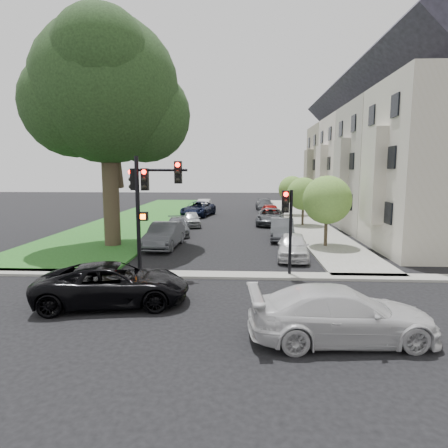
{
  "coord_description": "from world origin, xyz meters",
  "views": [
    {
      "loc": [
        1.01,
        -14.57,
        4.77
      ],
      "look_at": [
        0.0,
        5.0,
        2.0
      ],
      "focal_mm": 30.0,
      "sensor_mm": 36.0,
      "label": 1
    }
  ],
  "objects_px": {
    "small_tree_a": "(327,200)",
    "car_parked_7": "(192,219)",
    "car_parked_0": "(293,246)",
    "car_parked_4": "(265,205)",
    "car_parked_9": "(204,205)",
    "small_tree_b": "(303,194)",
    "car_parked_5": "(165,235)",
    "small_tree_c": "(292,189)",
    "traffic_signal_secondary": "(288,217)",
    "car_parked_1": "(282,229)",
    "car_cross_near": "(114,284)",
    "car_parked_2": "(270,217)",
    "car_parked_8": "(198,209)",
    "car_cross_far": "(341,314)",
    "car_parked_3": "(270,211)",
    "eucalyptus": "(106,91)",
    "car_parked_6": "(177,226)",
    "traffic_signal_main": "(147,194)"
  },
  "relations": [
    {
      "from": "eucalyptus",
      "to": "small_tree_a",
      "type": "xyz_separation_m",
      "value": [
        13.55,
        0.37,
        -6.57
      ]
    },
    {
      "from": "small_tree_b",
      "to": "car_cross_far",
      "type": "xyz_separation_m",
      "value": [
        -2.39,
        -22.4,
        -2.07
      ]
    },
    {
      "from": "car_parked_4",
      "to": "car_parked_5",
      "type": "xyz_separation_m",
      "value": [
        -7.54,
        -22.57,
        0.08
      ]
    },
    {
      "from": "small_tree_c",
      "to": "traffic_signal_main",
      "type": "relative_size",
      "value": 0.78
    },
    {
      "from": "car_parked_1",
      "to": "car_parked_5",
      "type": "distance_m",
      "value": 8.34
    },
    {
      "from": "car_parked_1",
      "to": "car_parked_3",
      "type": "bearing_deg",
      "value": 94.57
    },
    {
      "from": "small_tree_a",
      "to": "car_cross_far",
      "type": "relative_size",
      "value": 0.86
    },
    {
      "from": "car_parked_8",
      "to": "car_parked_9",
      "type": "xyz_separation_m",
      "value": [
        0.02,
        5.58,
        -0.08
      ]
    },
    {
      "from": "car_parked_7",
      "to": "car_parked_5",
      "type": "bearing_deg",
      "value": -103.46
    },
    {
      "from": "car_parked_8",
      "to": "car_parked_9",
      "type": "height_order",
      "value": "car_parked_8"
    },
    {
      "from": "car_parked_1",
      "to": "traffic_signal_secondary",
      "type": "bearing_deg",
      "value": -89.77
    },
    {
      "from": "small_tree_c",
      "to": "car_parked_4",
      "type": "height_order",
      "value": "small_tree_c"
    },
    {
      "from": "small_tree_a",
      "to": "car_parked_4",
      "type": "xyz_separation_m",
      "value": [
        -2.57,
        21.98,
        -2.29
      ]
    },
    {
      "from": "small_tree_c",
      "to": "car_parked_1",
      "type": "distance_m",
      "value": 14.6
    },
    {
      "from": "small_tree_a",
      "to": "car_parked_3",
      "type": "xyz_separation_m",
      "value": [
        -2.42,
        14.37,
        -2.26
      ]
    },
    {
      "from": "car_parked_2",
      "to": "car_parked_9",
      "type": "bearing_deg",
      "value": 127.63
    },
    {
      "from": "small_tree_a",
      "to": "traffic_signal_main",
      "type": "bearing_deg",
      "value": -145.22
    },
    {
      "from": "car_parked_2",
      "to": "car_parked_8",
      "type": "bearing_deg",
      "value": 146.03
    },
    {
      "from": "small_tree_c",
      "to": "traffic_signal_secondary",
      "type": "height_order",
      "value": "small_tree_c"
    },
    {
      "from": "traffic_signal_main",
      "to": "car_parked_4",
      "type": "bearing_deg",
      "value": 76.25
    },
    {
      "from": "car_parked_9",
      "to": "car_parked_4",
      "type": "bearing_deg",
      "value": 3.54
    },
    {
      "from": "small_tree_c",
      "to": "car_parked_5",
      "type": "relative_size",
      "value": 0.89
    },
    {
      "from": "eucalyptus",
      "to": "car_parked_7",
      "type": "bearing_deg",
      "value": 67.0
    },
    {
      "from": "small_tree_a",
      "to": "small_tree_c",
      "type": "bearing_deg",
      "value": 90.0
    },
    {
      "from": "traffic_signal_secondary",
      "to": "car_parked_1",
      "type": "bearing_deg",
      "value": 85.53
    },
    {
      "from": "car_cross_far",
      "to": "car_parked_7",
      "type": "distance_m",
      "value": 23.1
    },
    {
      "from": "car_parked_0",
      "to": "car_parked_4",
      "type": "relative_size",
      "value": 0.83
    },
    {
      "from": "car_parked_0",
      "to": "car_parked_4",
      "type": "height_order",
      "value": "car_parked_4"
    },
    {
      "from": "car_parked_6",
      "to": "eucalyptus",
      "type": "bearing_deg",
      "value": -136.01
    },
    {
      "from": "car_parked_1",
      "to": "car_parked_4",
      "type": "height_order",
      "value": "car_parked_1"
    },
    {
      "from": "traffic_signal_secondary",
      "to": "car_cross_far",
      "type": "bearing_deg",
      "value": -83.01
    },
    {
      "from": "traffic_signal_main",
      "to": "car_parked_7",
      "type": "xyz_separation_m",
      "value": [
        -0.12,
        15.37,
        -3.12
      ]
    },
    {
      "from": "car_cross_near",
      "to": "car_parked_2",
      "type": "xyz_separation_m",
      "value": [
        7.1,
        20.76,
        -0.02
      ]
    },
    {
      "from": "small_tree_a",
      "to": "car_parked_8",
      "type": "relative_size",
      "value": 0.8
    },
    {
      "from": "small_tree_a",
      "to": "small_tree_c",
      "type": "distance_m",
      "value": 16.95
    },
    {
      "from": "small_tree_a",
      "to": "car_parked_7",
      "type": "height_order",
      "value": "small_tree_a"
    },
    {
      "from": "small_tree_b",
      "to": "car_parked_5",
      "type": "height_order",
      "value": "small_tree_b"
    },
    {
      "from": "car_parked_3",
      "to": "small_tree_c",
      "type": "bearing_deg",
      "value": 44.62
    },
    {
      "from": "traffic_signal_main",
      "to": "car_parked_3",
      "type": "distance_m",
      "value": 22.41
    },
    {
      "from": "car_parked_1",
      "to": "car_parked_4",
      "type": "bearing_deg",
      "value": 95.05
    },
    {
      "from": "car_cross_far",
      "to": "car_parked_4",
      "type": "distance_m",
      "value": 35.17
    },
    {
      "from": "car_cross_near",
      "to": "car_parked_4",
      "type": "relative_size",
      "value": 1.1
    },
    {
      "from": "small_tree_a",
      "to": "car_cross_far",
      "type": "height_order",
      "value": "small_tree_a"
    },
    {
      "from": "car_cross_far",
      "to": "car_parked_6",
      "type": "bearing_deg",
      "value": 19.47
    },
    {
      "from": "small_tree_a",
      "to": "car_cross_near",
      "type": "bearing_deg",
      "value": -132.71
    },
    {
      "from": "small_tree_b",
      "to": "car_parked_5",
      "type": "bearing_deg",
      "value": -135.87
    },
    {
      "from": "car_parked_9",
      "to": "car_parked_0",
      "type": "bearing_deg",
      "value": -71.76
    },
    {
      "from": "car_cross_far",
      "to": "car_cross_near",
      "type": "bearing_deg",
      "value": 66.62
    },
    {
      "from": "car_parked_0",
      "to": "car_cross_far",
      "type": "bearing_deg",
      "value": -83.37
    },
    {
      "from": "car_parked_0",
      "to": "car_parked_4",
      "type": "distance_m",
      "value": 25.09
    }
  ]
}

